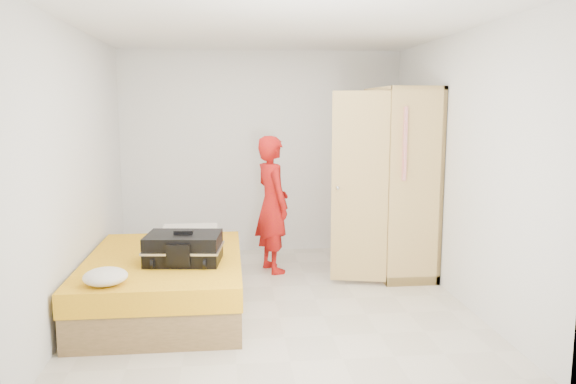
{
  "coord_description": "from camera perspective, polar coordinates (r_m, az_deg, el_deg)",
  "views": [
    {
      "loc": [
        -0.43,
        -5.27,
        1.89
      ],
      "look_at": [
        0.18,
        0.53,
        1.0
      ],
      "focal_mm": 35.0,
      "sensor_mm": 36.0,
      "label": 1
    }
  ],
  "objects": [
    {
      "name": "round_cushion",
      "position": [
        4.69,
        -18.06,
        -8.17
      ],
      "size": [
        0.35,
        0.35,
        0.13
      ],
      "primitive_type": "ellipsoid",
      "color": "white",
      "rests_on": "bed"
    },
    {
      "name": "room",
      "position": [
        5.32,
        -1.35,
        2.31
      ],
      "size": [
        4.0,
        4.02,
        2.6
      ],
      "color": "beige",
      "rests_on": "ground"
    },
    {
      "name": "wardrobe",
      "position": [
        6.48,
        10.92,
        0.61
      ],
      "size": [
        1.16,
        1.2,
        2.1
      ],
      "color": "#DEB36C",
      "rests_on": "ground"
    },
    {
      "name": "person",
      "position": [
        6.42,
        -1.61,
        -1.25
      ],
      "size": [
        0.54,
        0.66,
        1.57
      ],
      "primitive_type": "imported",
      "rotation": [
        0.0,
        0.0,
        1.91
      ],
      "color": "red",
      "rests_on": "ground"
    },
    {
      "name": "suitcase",
      "position": [
        5.15,
        -10.56,
        -5.64
      ],
      "size": [
        0.72,
        0.57,
        0.29
      ],
      "rotation": [
        0.0,
        0.0,
        -0.11
      ],
      "color": "black",
      "rests_on": "bed"
    },
    {
      "name": "pillow",
      "position": [
        6.2,
        -9.9,
        -3.91
      ],
      "size": [
        0.58,
        0.3,
        0.11
      ],
      "primitive_type": "cube",
      "rotation": [
        0.0,
        0.0,
        0.01
      ],
      "color": "white",
      "rests_on": "bed"
    },
    {
      "name": "bed",
      "position": [
        5.47,
        -12.4,
        -8.95
      ],
      "size": [
        1.42,
        2.02,
        0.5
      ],
      "color": "olive",
      "rests_on": "ground"
    }
  ]
}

